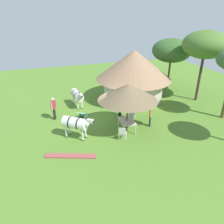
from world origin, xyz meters
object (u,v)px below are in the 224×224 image
acacia_tree_right_background (206,45)px  standing_watcher (53,106)px  thatched_hut (134,73)px  striped_lounge_chair (82,115)px  shade_umbrella (128,92)px  guest_behind_table (151,114)px  zebra_nearest_camera (77,95)px  patio_dining_table (127,122)px  guest_beside_umbrella (120,106)px  acacia_tree_behind_hut (172,51)px  patio_chair_west_end (132,116)px  zebra_by_umbrella (76,123)px  patio_chair_near_lawn (122,133)px

acacia_tree_right_background → standing_watcher: bearing=-91.2°
thatched_hut → striped_lounge_chair: size_ratio=6.75×
acacia_tree_right_background → shade_umbrella: bearing=-69.5°
thatched_hut → standing_watcher: 7.42m
guest_behind_table → zebra_nearest_camera: guest_behind_table is taller
patio_dining_table → guest_beside_umbrella: (-1.82, 0.20, 0.31)m
shade_umbrella → acacia_tree_behind_hut: (-6.61, 7.27, 1.05)m
patio_chair_west_end → zebra_by_umbrella: (0.77, -4.07, 0.49)m
acacia_tree_behind_hut → shade_umbrella: bearing=-47.7°
patio_dining_table → guest_behind_table: size_ratio=0.93×
zebra_nearest_camera → acacia_tree_right_background: acacia_tree_right_background is taller
guest_beside_umbrella → zebra_by_umbrella: bearing=-4.9°
patio_chair_west_end → striped_lounge_chair: 3.67m
zebra_by_umbrella → standing_watcher: bearing=-121.3°
shade_umbrella → standing_watcher: shade_umbrella is taller
shade_umbrella → zebra_by_umbrella: bearing=-93.2°
shade_umbrella → zebra_nearest_camera: 5.73m
patio_chair_near_lawn → zebra_by_umbrella: 2.91m
patio_chair_west_end → guest_behind_table: 1.41m
zebra_nearest_camera → striped_lounge_chair: bearing=81.3°
guest_beside_umbrella → zebra_by_umbrella: size_ratio=0.87×
shade_umbrella → thatched_hut: bearing=152.4°
guest_beside_umbrella → thatched_hut: bearing=-156.9°
striped_lounge_chair → acacia_tree_behind_hut: (-3.84, 9.69, 3.51)m
shade_umbrella → patio_dining_table: bearing=180.0°
guest_beside_umbrella → standing_watcher: size_ratio=0.96×
patio_chair_near_lawn → guest_beside_umbrella: bearing=107.3°
guest_beside_umbrella → striped_lounge_chair: 2.89m
striped_lounge_chair → zebra_nearest_camera: bearing=128.3°
patio_chair_west_end → zebra_by_umbrella: 4.17m
shade_umbrella → patio_chair_near_lawn: bearing=-35.0°
thatched_hut → zebra_nearest_camera: thatched_hut is taller
acacia_tree_behind_hut → acacia_tree_right_background: acacia_tree_right_background is taller
thatched_hut → patio_dining_table: size_ratio=4.47×
patio_chair_west_end → guest_behind_table: (0.93, 0.98, 0.42)m
striped_lounge_chair → shade_umbrella: bearing=-8.7°
standing_watcher → zebra_nearest_camera: (-1.74, 2.03, -0.03)m
shade_umbrella → standing_watcher: (-3.20, -4.39, -1.70)m
thatched_hut → zebra_by_umbrella: thatched_hut is taller
patio_chair_near_lawn → zebra_nearest_camera: 6.18m
patio_chair_west_end → standing_watcher: (-2.24, -5.15, 0.50)m
zebra_by_umbrella → patio_chair_west_end: bearing=139.8°
guest_behind_table → acacia_tree_right_background: 7.81m
standing_watcher → acacia_tree_behind_hut: (-3.42, 11.66, 2.75)m
guest_beside_umbrella → striped_lounge_chair: size_ratio=1.68×
patio_dining_table → guest_behind_table: 1.76m
patio_dining_table → patio_chair_west_end: 1.23m
shade_umbrella → patio_dining_table: shade_umbrella is taller
acacia_tree_behind_hut → guest_beside_umbrella: bearing=-55.8°
thatched_hut → patio_dining_table: 5.98m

